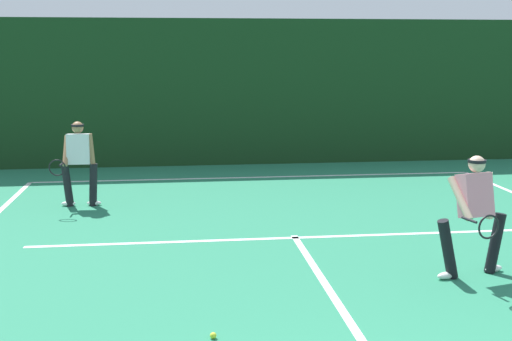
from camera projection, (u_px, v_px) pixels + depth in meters
name	position (u px, v px, depth m)	size (l,w,h in m)	color
court_line_baseline_far	(256.00, 177.00, 14.82)	(9.80, 0.10, 0.01)	white
court_line_service	(295.00, 238.00, 10.07)	(7.99, 0.10, 0.01)	white
court_line_centre	(347.00, 318.00, 7.07)	(0.10, 6.40, 0.01)	white
player_near	(474.00, 211.00, 8.24)	(1.03, 0.89, 1.54)	black
player_far	(79.00, 160.00, 11.97)	(0.80, 0.81, 1.55)	black
tennis_ball	(213.00, 336.00, 6.56)	(0.07, 0.07, 0.07)	#D1E033
back_fence_windscreen	(248.00, 93.00, 16.22)	(22.46, 0.12, 3.55)	#163519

